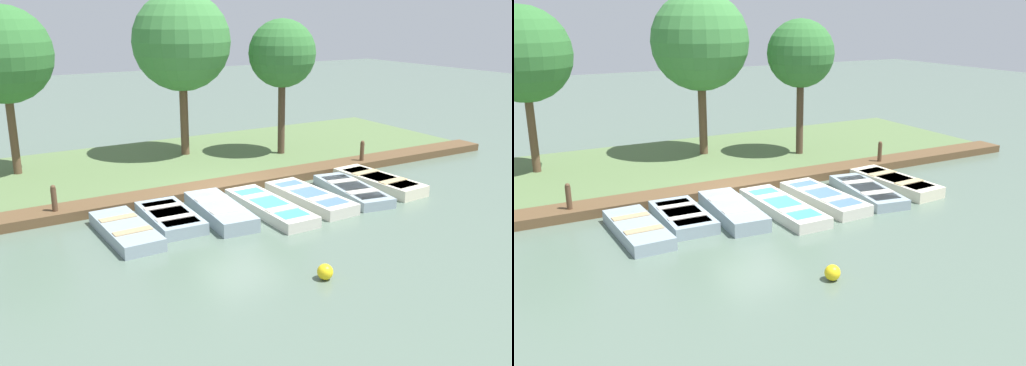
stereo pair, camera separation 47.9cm
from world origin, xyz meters
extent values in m
plane|color=#566B5B|center=(0.00, 0.00, 0.00)|extent=(80.00, 80.00, 0.00)
cube|color=#567042|center=(-5.00, 0.00, 0.06)|extent=(8.00, 24.00, 0.12)
cube|color=brown|center=(-1.32, 0.00, 0.14)|extent=(1.04, 23.70, 0.28)
cube|color=#8C9EA8|center=(0.99, -3.98, 0.17)|extent=(2.96, 1.15, 0.33)
cube|color=#6B7F51|center=(0.99, -3.98, 0.32)|extent=(2.42, 0.90, 0.03)
cube|color=tan|center=(1.55, -3.97, 0.35)|extent=(0.32, 0.99, 0.03)
cube|color=tan|center=(0.43, -4.00, 0.35)|extent=(0.32, 0.99, 0.03)
cube|color=#8C9EA8|center=(0.66, -2.62, 0.17)|extent=(2.64, 1.30, 0.33)
cube|color=beige|center=(0.66, -2.62, 0.32)|extent=(2.16, 1.02, 0.03)
cube|color=beige|center=(1.16, -2.63, 0.34)|extent=(0.30, 1.13, 0.03)
cube|color=beige|center=(0.17, -2.60, 0.34)|extent=(0.30, 1.13, 0.03)
cube|color=#8C9EA8|center=(0.95, -1.23, 0.20)|extent=(3.14, 1.27, 0.40)
cube|color=beige|center=(0.95, -1.23, 0.38)|extent=(2.57, 1.00, 0.03)
cube|color=beige|center=(1.53, -1.27, 0.41)|extent=(0.38, 0.99, 0.03)
cube|color=beige|center=(0.37, -1.18, 0.41)|extent=(0.38, 0.99, 0.03)
cube|color=beige|center=(1.29, 0.23, 0.16)|extent=(3.57, 1.10, 0.31)
cube|color=teal|center=(1.29, 0.23, 0.30)|extent=(2.93, 0.86, 0.02)
cube|color=beige|center=(1.96, 0.24, 0.32)|extent=(0.36, 1.00, 0.03)
cube|color=beige|center=(0.61, 0.23, 0.32)|extent=(0.36, 1.00, 0.03)
cube|color=beige|center=(1.18, 1.74, 0.16)|extent=(3.34, 1.24, 0.33)
cube|color=#4C709E|center=(1.18, 1.74, 0.32)|extent=(2.74, 0.97, 0.03)
cube|color=beige|center=(1.80, 1.76, 0.34)|extent=(0.37, 1.04, 0.03)
cube|color=beige|center=(0.55, 1.72, 0.34)|extent=(0.37, 1.04, 0.03)
cube|color=#8C9EA8|center=(1.25, 3.34, 0.15)|extent=(3.34, 1.61, 0.30)
cube|color=#6B7F51|center=(1.25, 3.34, 0.29)|extent=(2.73, 1.27, 0.02)
cube|color=beige|center=(1.86, 3.25, 0.32)|extent=(0.48, 1.08, 0.03)
cube|color=beige|center=(0.65, 3.43, 0.32)|extent=(0.48, 1.08, 0.03)
cube|color=beige|center=(1.01, 4.68, 0.18)|extent=(3.34, 1.36, 0.36)
cube|color=beige|center=(1.01, 4.68, 0.35)|extent=(2.73, 1.07, 0.03)
cube|color=tan|center=(1.62, 4.73, 0.37)|extent=(0.40, 1.06, 0.03)
cube|color=tan|center=(0.39, 4.64, 0.37)|extent=(0.40, 1.06, 0.03)
cylinder|color=brown|center=(-1.18, -5.29, 0.47)|extent=(0.15, 0.15, 0.94)
sphere|color=brown|center=(-1.18, -5.29, 0.97)|extent=(0.14, 0.14, 0.14)
cylinder|color=brown|center=(-1.18, 5.79, 0.47)|extent=(0.15, 0.15, 0.94)
sphere|color=brown|center=(-1.18, 5.79, 0.97)|extent=(0.14, 0.14, 0.14)
sphere|color=yellow|center=(5.59, -1.00, 0.18)|extent=(0.36, 0.36, 0.36)
cylinder|color=brown|center=(-6.38, -5.50, 1.67)|extent=(0.28, 0.28, 3.34)
sphere|color=#337033|center=(-6.38, -5.50, 4.24)|extent=(3.27, 3.27, 3.27)
cylinder|color=brown|center=(-6.02, 0.77, 1.75)|extent=(0.32, 0.32, 3.49)
sphere|color=#3D7F3D|center=(-6.02, 0.77, 4.53)|extent=(3.76, 3.76, 3.76)
cylinder|color=#4C3828|center=(-4.21, 4.16, 1.68)|extent=(0.28, 0.28, 3.35)
sphere|color=#337033|center=(-4.21, 4.16, 4.07)|extent=(2.61, 2.61, 2.61)
camera|label=1|loc=(14.60, -8.04, 5.64)|focal=40.00mm
camera|label=2|loc=(14.84, -7.63, 5.64)|focal=40.00mm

